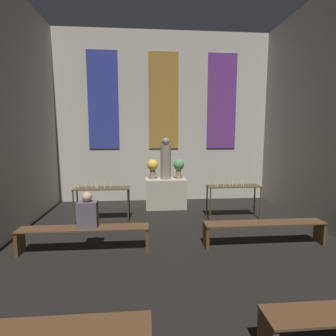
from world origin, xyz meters
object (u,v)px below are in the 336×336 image
at_px(candle_rack_right, 233,190).
at_px(pew_back_right, 264,228).
at_px(altar, 166,193).
at_px(pew_back_left, 84,233).
at_px(flower_vase_left, 153,167).
at_px(statue, 166,160).
at_px(flower_vase_right, 179,166).
at_px(person_seated, 88,212).
at_px(candle_rack_left, 102,193).

relative_size(candle_rack_right, pew_back_right, 0.57).
height_order(altar, pew_back_left, altar).
relative_size(altar, flower_vase_left, 2.04).
xyz_separation_m(statue, flower_vase_right, (0.39, 0.00, -0.19)).
height_order(altar, candle_rack_right, candle_rack_right).
height_order(flower_vase_left, flower_vase_right, same).
bearing_deg(flower_vase_right, person_seated, -125.71).
relative_size(statue, pew_back_right, 0.51).
relative_size(flower_vase_left, flower_vase_right, 1.00).
relative_size(candle_rack_right, pew_back_left, 0.57).
bearing_deg(person_seated, statue, 59.72).
relative_size(altar, flower_vase_right, 2.04).
bearing_deg(statue, flower_vase_left, 180.00).
height_order(candle_rack_left, candle_rack_right, candle_rack_left).
height_order(candle_rack_right, pew_back_left, candle_rack_right).
relative_size(flower_vase_left, candle_rack_right, 0.42).
xyz_separation_m(altar, flower_vase_right, (0.39, 0.00, 0.81)).
distance_m(altar, pew_back_left, 3.35).
relative_size(altar, pew_back_right, 0.49).
relative_size(flower_vase_left, person_seated, 0.86).
distance_m(flower_vase_right, candle_rack_left, 2.42).
height_order(altar, flower_vase_right, flower_vase_right).
bearing_deg(pew_back_right, candle_rack_right, 91.77).
relative_size(pew_back_left, pew_back_right, 1.00).
relative_size(flower_vase_left, pew_back_left, 0.24).
distance_m(candle_rack_left, person_seated, 1.73).
relative_size(statue, candle_rack_left, 0.89).
height_order(flower_vase_right, pew_back_left, flower_vase_right).
distance_m(altar, candle_rack_right, 2.05).
xyz_separation_m(candle_rack_left, pew_back_left, (-0.04, -1.73, -0.39)).
bearing_deg(statue, candle_rack_right, -33.67).
relative_size(candle_rack_left, pew_back_right, 0.57).
bearing_deg(pew_back_right, pew_back_left, 180.00).
xyz_separation_m(candle_rack_right, person_seated, (-3.36, -1.73, 0.02)).
distance_m(candle_rack_right, pew_back_right, 1.78).
bearing_deg(candle_rack_right, flower_vase_left, 151.53).
distance_m(candle_rack_right, pew_back_left, 3.86).
height_order(altar, flower_vase_left, flower_vase_left).
bearing_deg(pew_back_right, flower_vase_left, 126.67).
xyz_separation_m(statue, candle_rack_right, (1.69, -1.12, -0.69)).
distance_m(candle_rack_left, pew_back_left, 1.78).
bearing_deg(candle_rack_left, altar, 33.44).
relative_size(altar, statue, 0.97).
xyz_separation_m(altar, pew_back_left, (-1.74, -2.86, -0.09)).
xyz_separation_m(altar, statue, (0.00, -0.00, 1.00)).
relative_size(pew_back_left, person_seated, 3.56).
xyz_separation_m(flower_vase_right, candle_rack_right, (1.30, -1.12, -0.51)).
xyz_separation_m(statue, pew_back_right, (1.74, -2.86, -1.08)).
bearing_deg(pew_back_right, altar, 121.36).
bearing_deg(flower_vase_left, altar, 0.00).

